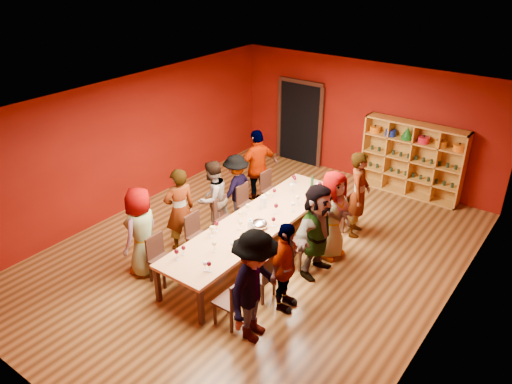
# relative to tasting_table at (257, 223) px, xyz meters

# --- Properties ---
(room_shell) EXTENTS (7.10, 9.10, 3.04)m
(room_shell) POSITION_rel_tasting_table_xyz_m (0.00, 0.00, 0.80)
(room_shell) COLOR #5A3717
(room_shell) RESTS_ON ground
(tasting_table) EXTENTS (1.10, 4.50, 0.75)m
(tasting_table) POSITION_rel_tasting_table_xyz_m (0.00, 0.00, 0.00)
(tasting_table) COLOR tan
(tasting_table) RESTS_ON ground
(doorway) EXTENTS (1.40, 0.17, 2.30)m
(doorway) POSITION_rel_tasting_table_xyz_m (-1.80, 4.43, 0.42)
(doorway) COLOR black
(doorway) RESTS_ON ground
(shelving_unit) EXTENTS (2.40, 0.40, 1.80)m
(shelving_unit) POSITION_rel_tasting_table_xyz_m (1.40, 4.32, 0.28)
(shelving_unit) COLOR #BB7E2A
(shelving_unit) RESTS_ON ground
(chair_person_left_0) EXTENTS (0.42, 0.42, 0.89)m
(chair_person_left_0) POSITION_rel_tasting_table_xyz_m (-0.91, -1.70, -0.20)
(chair_person_left_0) COLOR black
(chair_person_left_0) RESTS_ON ground
(person_left_0) EXTENTS (0.62, 0.91, 1.71)m
(person_left_0) POSITION_rel_tasting_table_xyz_m (-1.34, -1.70, 0.16)
(person_left_0) COLOR #49494E
(person_left_0) RESTS_ON ground
(chair_person_left_1) EXTENTS (0.42, 0.42, 0.89)m
(chair_person_left_1) POSITION_rel_tasting_table_xyz_m (-0.91, -0.73, -0.20)
(chair_person_left_1) COLOR black
(chair_person_left_1) RESTS_ON ground
(person_left_1) EXTENTS (0.66, 0.76, 1.74)m
(person_left_1) POSITION_rel_tasting_table_xyz_m (-1.33, -0.73, 0.17)
(person_left_1) COLOR #141C38
(person_left_1) RESTS_ON ground
(chair_person_left_2) EXTENTS (0.42, 0.42, 0.89)m
(chair_person_left_2) POSITION_rel_tasting_table_xyz_m (-0.91, 0.11, -0.20)
(chair_person_left_2) COLOR black
(chair_person_left_2) RESTS_ON ground
(person_left_2) EXTENTS (0.45, 0.79, 1.62)m
(person_left_2) POSITION_rel_tasting_table_xyz_m (-1.22, 0.11, 0.11)
(person_left_2) COLOR #505055
(person_left_2) RESTS_ON ground
(chair_person_left_3) EXTENTS (0.42, 0.42, 0.89)m
(chair_person_left_3) POSITION_rel_tasting_table_xyz_m (-0.91, 0.85, -0.20)
(chair_person_left_3) COLOR black
(chair_person_left_3) RESTS_ON ground
(person_left_3) EXTENTS (0.43, 0.98, 1.51)m
(person_left_3) POSITION_rel_tasting_table_xyz_m (-1.19, 0.85, 0.06)
(person_left_3) COLOR #515157
(person_left_3) RESTS_ON ground
(chair_person_left_4) EXTENTS (0.42, 0.42, 0.89)m
(chair_person_left_4) POSITION_rel_tasting_table_xyz_m (-0.91, 1.72, -0.20)
(chair_person_left_4) COLOR black
(chair_person_left_4) RESTS_ON ground
(person_left_4) EXTENTS (0.83, 1.16, 1.81)m
(person_left_4) POSITION_rel_tasting_table_xyz_m (-1.24, 1.72, 0.21)
(person_left_4) COLOR #5C80BE
(person_left_4) RESTS_ON ground
(chair_person_right_0) EXTENTS (0.42, 0.42, 0.89)m
(chair_person_right_0) POSITION_rel_tasting_table_xyz_m (0.91, -1.87, -0.20)
(chair_person_right_0) COLOR black
(chair_person_right_0) RESTS_ON ground
(person_right_0) EXTENTS (0.67, 1.28, 1.88)m
(person_right_0) POSITION_rel_tasting_table_xyz_m (1.33, -1.87, 0.24)
(person_right_0) COLOR #5480AD
(person_right_0) RESTS_ON ground
(chair_person_right_1) EXTENTS (0.42, 0.42, 0.89)m
(chair_person_right_1) POSITION_rel_tasting_table_xyz_m (0.91, -1.03, -0.20)
(chair_person_right_1) COLOR black
(chair_person_right_1) RESTS_ON ground
(person_right_1) EXTENTS (0.59, 1.01, 1.61)m
(person_right_1) POSITION_rel_tasting_table_xyz_m (1.31, -1.03, 0.11)
(person_right_1) COLOR #131836
(person_right_1) RESTS_ON ground
(chair_person_right_2) EXTENTS (0.42, 0.42, 0.89)m
(chair_person_right_2) POSITION_rel_tasting_table_xyz_m (0.91, 0.15, -0.20)
(chair_person_right_2) COLOR black
(chair_person_right_2) RESTS_ON ground
(person_right_2) EXTENTS (0.57, 1.69, 1.80)m
(person_right_2) POSITION_rel_tasting_table_xyz_m (1.22, 0.15, 0.20)
(person_right_2) COLOR #5679B1
(person_right_2) RESTS_ON ground
(chair_person_right_3) EXTENTS (0.42, 0.42, 0.89)m
(chair_person_right_3) POSITION_rel_tasting_table_xyz_m (0.91, 0.82, -0.20)
(chair_person_right_3) COLOR black
(chair_person_right_3) RESTS_ON ground
(person_right_3) EXTENTS (0.62, 0.94, 1.78)m
(person_right_3) POSITION_rel_tasting_table_xyz_m (1.16, 0.82, 0.19)
(person_right_3) COLOR silver
(person_right_3) RESTS_ON ground
(chair_person_right_4) EXTENTS (0.42, 0.42, 0.89)m
(chair_person_right_4) POSITION_rel_tasting_table_xyz_m (0.91, 1.85, -0.20)
(chair_person_right_4) COLOR black
(chair_person_right_4) RESTS_ON ground
(person_right_4) EXTENTS (0.67, 0.78, 1.83)m
(person_right_4) POSITION_rel_tasting_table_xyz_m (1.20, 1.85, 0.22)
(person_right_4) COLOR #151B3B
(person_right_4) RESTS_ON ground
(wine_glass_0) EXTENTS (0.09, 0.09, 0.22)m
(wine_glass_0) POSITION_rel_tasting_table_xyz_m (0.34, 1.79, 0.21)
(wine_glass_0) COLOR white
(wine_glass_0) RESTS_ON tasting_table
(wine_glass_1) EXTENTS (0.08, 0.08, 0.19)m
(wine_glass_1) POSITION_rel_tasting_table_xyz_m (-0.31, -1.69, 0.19)
(wine_glass_1) COLOR white
(wine_glass_1) RESTS_ON tasting_table
(wine_glass_2) EXTENTS (0.08, 0.08, 0.19)m
(wine_glass_2) POSITION_rel_tasting_table_xyz_m (0.28, -0.19, 0.19)
(wine_glass_2) COLOR white
(wine_glass_2) RESTS_ON tasting_table
(wine_glass_3) EXTENTS (0.08, 0.08, 0.19)m
(wine_glass_3) POSITION_rel_tasting_table_xyz_m (0.28, 1.79, 0.19)
(wine_glass_3) COLOR white
(wine_glass_3) RESTS_ON tasting_table
(wine_glass_4) EXTENTS (0.07, 0.07, 0.18)m
(wine_glass_4) POSITION_rel_tasting_table_xyz_m (0.28, -1.09, 0.18)
(wine_glass_4) COLOR white
(wine_glass_4) RESTS_ON tasting_table
(wine_glass_5) EXTENTS (0.07, 0.07, 0.18)m
(wine_glass_5) POSITION_rel_tasting_table_xyz_m (-0.28, 1.78, 0.18)
(wine_glass_5) COLOR white
(wine_glass_5) RESTS_ON tasting_table
(wine_glass_6) EXTENTS (0.08, 0.08, 0.20)m
(wine_glass_6) POSITION_rel_tasting_table_xyz_m (-0.31, -1.85, 0.20)
(wine_glass_6) COLOR white
(wine_glass_6) RESTS_ON tasting_table
(wine_glass_7) EXTENTS (0.08, 0.08, 0.21)m
(wine_glass_7) POSITION_rel_tasting_table_xyz_m (-0.12, 1.39, 0.20)
(wine_glass_7) COLOR white
(wine_glass_7) RESTS_ON tasting_table
(wine_glass_8) EXTENTS (0.09, 0.09, 0.21)m
(wine_glass_8) POSITION_rel_tasting_table_xyz_m (0.27, 0.99, 0.21)
(wine_glass_8) COLOR white
(wine_glass_8) RESTS_ON tasting_table
(wine_glass_9) EXTENTS (0.08, 0.08, 0.20)m
(wine_glass_9) POSITION_rel_tasting_table_xyz_m (0.34, 0.72, 0.20)
(wine_glass_9) COLOR white
(wine_glass_9) RESTS_ON tasting_table
(wine_glass_10) EXTENTS (0.08, 0.08, 0.21)m
(wine_glass_10) POSITION_rel_tasting_table_xyz_m (0.04, -1.29, 0.20)
(wine_glass_10) COLOR white
(wine_glass_10) RESTS_ON tasting_table
(wine_glass_11) EXTENTS (0.08, 0.08, 0.19)m
(wine_glass_11) POSITION_rel_tasting_table_xyz_m (0.35, -1.78, 0.19)
(wine_glass_11) COLOR white
(wine_glass_11) RESTS_ON tasting_table
(wine_glass_12) EXTENTS (0.09, 0.09, 0.21)m
(wine_glass_12) POSITION_rel_tasting_table_xyz_m (0.13, 0.45, 0.21)
(wine_glass_12) COLOR white
(wine_glass_12) RESTS_ON tasting_table
(wine_glass_13) EXTENTS (0.08, 0.08, 0.19)m
(wine_glass_13) POSITION_rel_tasting_table_xyz_m (-0.29, 1.00, 0.19)
(wine_glass_13) COLOR white
(wine_glass_13) RESTS_ON tasting_table
(wine_glass_14) EXTENTS (0.07, 0.07, 0.18)m
(wine_glass_14) POSITION_rel_tasting_table_xyz_m (-0.28, -0.17, 0.18)
(wine_glass_14) COLOR white
(wine_glass_14) RESTS_ON tasting_table
(wine_glass_15) EXTENTS (0.08, 0.08, 0.20)m
(wine_glass_15) POSITION_rel_tasting_table_xyz_m (0.38, 0.00, 0.20)
(wine_glass_15) COLOR white
(wine_glass_15) RESTS_ON tasting_table
(wine_glass_16) EXTENTS (0.08, 0.08, 0.20)m
(wine_glass_16) POSITION_rel_tasting_table_xyz_m (-0.33, 1.81, 0.19)
(wine_glass_16) COLOR white
(wine_glass_16) RESTS_ON tasting_table
(wine_glass_17) EXTENTS (0.09, 0.09, 0.22)m
(wine_glass_17) POSITION_rel_tasting_table_xyz_m (-0.32, -0.95, 0.21)
(wine_glass_17) COLOR white
(wine_glass_17) RESTS_ON tasting_table
(wine_glass_18) EXTENTS (0.07, 0.07, 0.18)m
(wine_glass_18) POSITION_rel_tasting_table_xyz_m (-0.07, -0.44, 0.18)
(wine_glass_18) COLOR white
(wine_glass_18) RESTS_ON tasting_table
(wine_glass_19) EXTENTS (0.08, 0.08, 0.19)m
(wine_glass_19) POSITION_rel_tasting_table_xyz_m (0.29, -1.81, 0.19)
(wine_glass_19) COLOR white
(wine_glass_19) RESTS_ON tasting_table
(wine_glass_20) EXTENTS (0.09, 0.09, 0.21)m
(wine_glass_20) POSITION_rel_tasting_table_xyz_m (-0.36, -0.76, 0.21)
(wine_glass_20) COLOR white
(wine_glass_20) RESTS_ON tasting_table
(wine_glass_21) EXTENTS (0.09, 0.09, 0.21)m
(wine_glass_21) POSITION_rel_tasting_table_xyz_m (-0.31, 0.11, 0.21)
(wine_glass_21) COLOR white
(wine_glass_21) RESTS_ON tasting_table
(wine_glass_22) EXTENTS (0.09, 0.09, 0.22)m
(wine_glass_22) POSITION_rel_tasting_table_xyz_m (-0.28, 0.74, 0.21)
(wine_glass_22) COLOR white
(wine_glass_22) RESTS_ON tasting_table
(wine_glass_23) EXTENTS (0.09, 0.09, 0.22)m
(wine_glass_23) POSITION_rel_tasting_table_xyz_m (0.27, -0.75, 0.21)
(wine_glass_23) COLOR white
(wine_glass_23) RESTS_ON tasting_table
(spittoon_bowl) EXTENTS (0.32, 0.32, 0.18)m
(spittoon_bowl) POSITION_rel_tasting_table_xyz_m (0.19, -0.20, 0.13)
(spittoon_bowl) COLOR silver
(spittoon_bowl) RESTS_ON tasting_table
(carafe_a) EXTENTS (0.14, 0.14, 0.29)m
(carafe_a) POSITION_rel_tasting_table_xyz_m (-0.20, 0.47, 0.18)
(carafe_a) COLOR white
(carafe_a) RESTS_ON tasting_table
(carafe_b) EXTENTS (0.11, 0.11, 0.26)m
(carafe_b) POSITION_rel_tasting_table_xyz_m (0.13, -0.39, 0.17)
(carafe_b) COLOR white
(carafe_b) RESTS_ON tasting_table
(wine_bottle) EXTENTS (0.09, 0.09, 0.28)m
(wine_bottle) POSITION_rel_tasting_table_xyz_m (0.09, 1.88, 0.16)
(wine_bottle) COLOR #153A1B
(wine_bottle) RESTS_ON tasting_table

